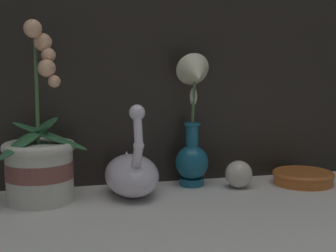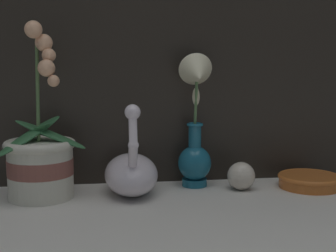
{
  "view_description": "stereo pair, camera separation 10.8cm",
  "coord_description": "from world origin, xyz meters",
  "px_view_note": "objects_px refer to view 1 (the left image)",
  "views": [
    {
      "loc": [
        -0.28,
        -0.94,
        0.3
      ],
      "look_at": [
        -0.03,
        0.1,
        0.16
      ],
      "focal_mm": 50.0,
      "sensor_mm": 36.0,
      "label": 1
    },
    {
      "loc": [
        -0.18,
        -0.96,
        0.3
      ],
      "look_at": [
        -0.03,
        0.1,
        0.16
      ],
      "focal_mm": 50.0,
      "sensor_mm": 36.0,
      "label": 2
    }
  ],
  "objects_px": {
    "orchid_potted_plant": "(40,161)",
    "swan_figurine": "(132,172)",
    "blue_vase": "(193,131)",
    "amber_dish": "(303,177)",
    "glass_sphere": "(239,174)"
  },
  "relations": [
    {
      "from": "swan_figurine",
      "to": "amber_dish",
      "type": "height_order",
      "value": "swan_figurine"
    },
    {
      "from": "orchid_potted_plant",
      "to": "swan_figurine",
      "type": "relative_size",
      "value": 1.77
    },
    {
      "from": "blue_vase",
      "to": "amber_dish",
      "type": "height_order",
      "value": "blue_vase"
    },
    {
      "from": "orchid_potted_plant",
      "to": "blue_vase",
      "type": "relative_size",
      "value": 1.21
    },
    {
      "from": "swan_figurine",
      "to": "amber_dish",
      "type": "bearing_deg",
      "value": -0.13
    },
    {
      "from": "swan_figurine",
      "to": "blue_vase",
      "type": "bearing_deg",
      "value": 14.48
    },
    {
      "from": "swan_figurine",
      "to": "blue_vase",
      "type": "height_order",
      "value": "blue_vase"
    },
    {
      "from": "swan_figurine",
      "to": "glass_sphere",
      "type": "height_order",
      "value": "swan_figurine"
    },
    {
      "from": "orchid_potted_plant",
      "to": "amber_dish",
      "type": "bearing_deg",
      "value": 0.41
    },
    {
      "from": "swan_figurine",
      "to": "glass_sphere",
      "type": "bearing_deg",
      "value": 0.18
    },
    {
      "from": "orchid_potted_plant",
      "to": "swan_figurine",
      "type": "xyz_separation_m",
      "value": [
        0.2,
        0.01,
        -0.04
      ]
    },
    {
      "from": "swan_figurine",
      "to": "amber_dish",
      "type": "relative_size",
      "value": 1.44
    },
    {
      "from": "orchid_potted_plant",
      "to": "amber_dish",
      "type": "xyz_separation_m",
      "value": [
        0.64,
        0.0,
        -0.07
      ]
    },
    {
      "from": "blue_vase",
      "to": "amber_dish",
      "type": "distance_m",
      "value": 0.3
    },
    {
      "from": "blue_vase",
      "to": "amber_dish",
      "type": "xyz_separation_m",
      "value": [
        0.28,
        -0.04,
        -0.12
      ]
    }
  ]
}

